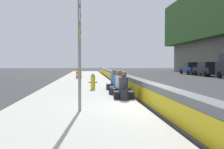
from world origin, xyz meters
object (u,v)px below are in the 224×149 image
object	(u,v)px
route_sign_post	(80,40)
parked_car_midline	(207,69)
seated_person_foreground	(124,90)
seated_person_rear	(117,86)
seated_person_middle	(120,87)
seated_person_far	(114,83)
backpack	(124,95)
fire_hydrant	(93,81)
parked_car_far	(191,68)
construction_barrel	(79,73)

from	to	relation	value
route_sign_post	parked_car_midline	world-z (taller)	route_sign_post
seated_person_foreground	seated_person_rear	bearing A→B (deg)	-0.19
seated_person_middle	parked_car_midline	distance (m)	23.12
seated_person_middle	seated_person_far	distance (m)	2.38
seated_person_rear	parked_car_midline	bearing A→B (deg)	-35.20
seated_person_rear	backpack	distance (m)	2.81
seated_person_foreground	seated_person_middle	distance (m)	1.41
seated_person_rear	seated_person_far	xyz separation A→B (m)	(1.48, 0.02, 0.01)
seated_person_foreground	backpack	distance (m)	0.52
fire_hydrant	backpack	size ratio (longest dim) A/B	2.20
seated_person_middle	seated_person_rear	xyz separation A→B (m)	(0.90, 0.00, -0.01)
seated_person_far	parked_car_far	size ratio (longest dim) A/B	0.24
seated_person_rear	parked_car_far	distance (m)	27.18
fire_hydrant	seated_person_rear	bearing A→B (deg)	-143.15
seated_person_foreground	seated_person_rear	size ratio (longest dim) A/B	1.03
seated_person_foreground	seated_person_middle	xyz separation A→B (m)	(1.41, -0.01, -0.00)
seated_person_foreground	seated_person_middle	world-z (taller)	same
route_sign_post	seated_person_middle	xyz separation A→B (m)	(4.01, -1.67, -1.75)
backpack	construction_barrel	distance (m)	15.58
fire_hydrant	parked_car_midline	size ratio (longest dim) A/B	0.20
construction_barrel	parked_car_far	world-z (taller)	parked_car_far
parked_car_midline	parked_car_far	size ratio (longest dim) A/B	0.99
backpack	parked_car_midline	xyz separation A→B (m)	(21.09, -12.96, 0.53)
seated_person_middle	seated_person_foreground	bearing A→B (deg)	179.53
construction_barrel	parked_car_midline	world-z (taller)	parked_car_midline
backpack	construction_barrel	world-z (taller)	construction_barrel
route_sign_post	fire_hydrant	distance (m)	6.67
parked_car_far	seated_person_foreground	bearing A→B (deg)	153.52
backpack	parked_car_far	world-z (taller)	parked_car_far
seated_person_far	parked_car_far	bearing A→B (deg)	-30.25
route_sign_post	seated_person_middle	world-z (taller)	route_sign_post
construction_barrel	backpack	bearing A→B (deg)	-171.86
seated_person_rear	backpack	bearing A→B (deg)	178.79
seated_person_rear	seated_person_far	bearing A→B (deg)	0.82
seated_person_foreground	parked_car_far	size ratio (longest dim) A/B	0.24
construction_barrel	route_sign_post	bearing A→B (deg)	-178.03
seated_person_foreground	seated_person_far	xyz separation A→B (m)	(3.79, 0.01, -0.00)
seated_person_foreground	construction_barrel	world-z (taller)	seated_person_foreground
seated_person_far	parked_car_midline	bearing A→B (deg)	-37.55
parked_car_midline	parked_car_far	world-z (taller)	same
route_sign_post	seated_person_far	xyz separation A→B (m)	(6.39, -1.64, -1.75)
seated_person_middle	parked_car_far	xyz separation A→B (m)	(24.75, -13.02, 0.38)
seated_person_foreground	seated_person_middle	size ratio (longest dim) A/B	1.00
fire_hydrant	seated_person_foreground	size ratio (longest dim) A/B	0.81
backpack	parked_car_midline	distance (m)	24.76
route_sign_post	seated_person_rear	xyz separation A→B (m)	(4.91, -1.66, -1.76)
seated_person_rear	backpack	size ratio (longest dim) A/B	2.64
seated_person_middle	seated_person_far	xyz separation A→B (m)	(2.38, 0.03, -0.00)
backpack	seated_person_rear	bearing A→B (deg)	-1.21
route_sign_post	construction_barrel	size ratio (longest dim) A/B	3.79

